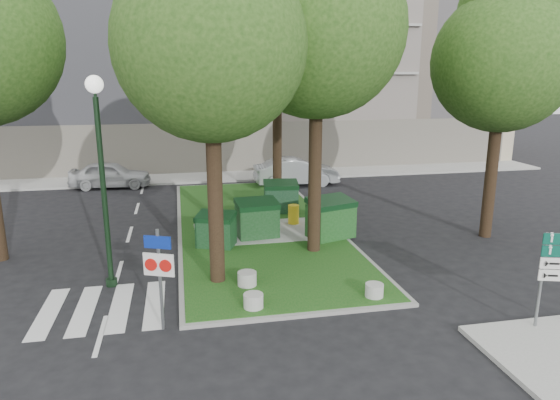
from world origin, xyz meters
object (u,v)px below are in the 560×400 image
object	(u,v)px
tree_median_near_left	(213,26)
tree_median_far	(279,24)
dumpster_a	(216,230)
street_lamp	(101,158)
bollard_right	(374,290)
traffic_sign_pole	(159,266)
car_silver	(296,172)
tree_street_right	(505,48)
bollard_left	(253,301)
tree_median_mid	(214,51)
bollard_mid	(247,279)
litter_bin	(294,214)
tree_median_near_right	(320,11)
car_white	(110,175)
dumpster_d	(331,218)
dumpster_b	(257,219)
dumpster_c	(281,197)

from	to	relation	value
tree_median_near_left	tree_median_far	xyz separation A→B (m)	(3.70, 9.50, 1.00)
dumpster_a	street_lamp	size ratio (longest dim) A/B	0.26
tree_median_far	bollard_right	distance (m)	14.07
traffic_sign_pole	car_silver	distance (m)	17.01
tree_street_right	bollard_left	world-z (taller)	tree_street_right
tree_median_mid	bollard_left	size ratio (longest dim) A/B	19.08
tree_median_near_left	car_silver	xyz separation A→B (m)	(5.39, 12.94, -6.54)
bollard_mid	car_silver	size ratio (longest dim) A/B	0.12
bollard_mid	litter_bin	bearing A→B (deg)	64.76
litter_bin	car_silver	world-z (taller)	car_silver
tree_median_near_right	bollard_right	bearing A→B (deg)	-82.40
traffic_sign_pole	dumpster_a	bearing A→B (deg)	95.38
dumpster_a	bollard_left	xyz separation A→B (m)	(0.56, -5.12, -0.41)
tree_street_right	car_white	xyz separation A→B (m)	(-15.32, 11.89, -6.25)
tree_street_right	dumpster_d	distance (m)	8.67
tree_median_far	car_white	size ratio (longest dim) A/B	2.77
litter_bin	car_silver	bearing A→B (deg)	75.91
tree_median_far	litter_bin	size ratio (longest dim) A/B	15.18
tree_median_near_right	bollard_left	world-z (taller)	tree_median_near_right
tree_median_near_right	car_silver	size ratio (longest dim) A/B	2.42
dumpster_b	litter_bin	distance (m)	2.21
tree_median_near_right	tree_median_near_left	bearing A→B (deg)	-150.26
bollard_mid	dumpster_a	bearing A→B (deg)	99.28
street_lamp	car_white	xyz separation A→B (m)	(-1.64, 13.94, -3.07)
car_silver	dumpster_a	bearing A→B (deg)	152.34
tree_median_near_left	bollard_mid	size ratio (longest dim) A/B	18.95
dumpster_d	bollard_mid	bearing A→B (deg)	-151.43
dumpster_b	bollard_left	xyz separation A→B (m)	(-1.04, -5.89, -0.51)
tree_median_far	traffic_sign_pole	world-z (taller)	tree_median_far
tree_median_far	car_white	world-z (taller)	tree_median_far
dumpster_b	dumpster_c	xyz separation A→B (m)	(1.60, 3.31, -0.02)
tree_street_right	car_white	size ratio (longest dim) A/B	2.34
tree_median_near_left	tree_street_right	bearing A→B (deg)	13.39
bollard_right	street_lamp	distance (m)	8.41
traffic_sign_pole	dumpster_b	bearing A→B (deg)	84.98
litter_bin	car_white	world-z (taller)	car_white
tree_median_mid	bollard_left	bearing A→B (deg)	-88.79
bollard_right	street_lamp	bearing A→B (deg)	160.88
tree_street_right	bollard_right	bearing A→B (deg)	-144.78
bollard_right	litter_bin	bearing A→B (deg)	94.73
dumpster_c	litter_bin	size ratio (longest dim) A/B	2.05
tree_median_near_right	tree_median_far	distance (m)	7.51
dumpster_b	bollard_mid	distance (m)	4.57
tree_street_right	bollard_mid	size ratio (longest dim) A/B	18.12
bollard_left	car_silver	xyz separation A→B (m)	(4.71, 15.00, 0.47)
bollard_right	traffic_sign_pole	world-z (taller)	traffic_sign_pole
tree_median_near_right	street_lamp	size ratio (longest dim) A/B	1.89
tree_median_mid	tree_median_near_right	bearing A→B (deg)	-56.31
dumpster_a	tree_median_near_left	bearing A→B (deg)	-70.17
tree_median_mid	car_silver	size ratio (longest dim) A/B	2.11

